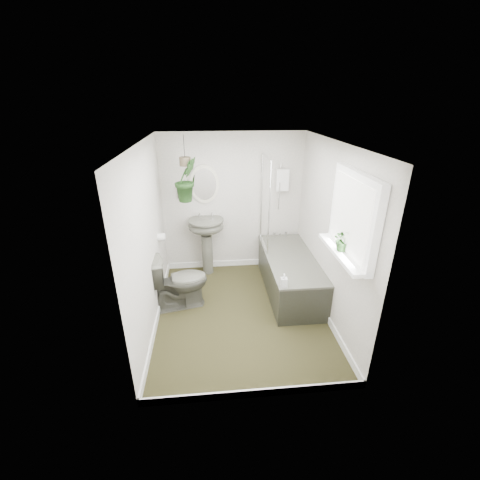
{
  "coord_description": "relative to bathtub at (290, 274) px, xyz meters",
  "views": [
    {
      "loc": [
        -0.37,
        -3.67,
        2.76
      ],
      "look_at": [
        0.0,
        0.15,
        1.05
      ],
      "focal_mm": 24.0,
      "sensor_mm": 36.0,
      "label": 1
    }
  ],
  "objects": [
    {
      "name": "wall_right",
      "position": [
        0.36,
        -0.5,
        0.86
      ],
      "size": [
        0.02,
        2.8,
        2.3
      ],
      "primitive_type": "cube",
      "color": "silver",
      "rests_on": "ground"
    },
    {
      "name": "soap_bottle",
      "position": [
        -0.29,
        -0.79,
        0.38
      ],
      "size": [
        0.09,
        0.09,
        0.18
      ],
      "primitive_type": "imported",
      "rotation": [
        0.0,
        0.0,
        -0.06
      ],
      "color": "#2F292A",
      "rests_on": "bathtub"
    },
    {
      "name": "wall_sconce",
      "position": [
        -1.65,
        0.86,
        1.11
      ],
      "size": [
        0.04,
        0.04,
        0.22
      ],
      "primitive_type": "cylinder",
      "color": "black",
      "rests_on": "wall_back"
    },
    {
      "name": "hanging_pot",
      "position": [
        -1.5,
        0.45,
        1.65
      ],
      "size": [
        0.16,
        0.16,
        0.12
      ],
      "primitive_type": "cylinder",
      "color": "#4B402F",
      "rests_on": "ceiling"
    },
    {
      "name": "toilet_roll_holder",
      "position": [
        -1.9,
        0.2,
        0.61
      ],
      "size": [
        0.11,
        0.11,
        0.11
      ],
      "primitive_type": "cylinder",
      "rotation": [
        0.0,
        1.57,
        0.0
      ],
      "color": "white",
      "rests_on": "wall_left"
    },
    {
      "name": "sill_plant",
      "position": [
        0.23,
        -1.18,
        1.08
      ],
      "size": [
        0.25,
        0.23,
        0.25
      ],
      "primitive_type": "imported",
      "rotation": [
        0.0,
        0.0,
        -0.16
      ],
      "color": "black",
      "rests_on": "window_sill"
    },
    {
      "name": "shower_box",
      "position": [
        0.0,
        0.84,
        1.26
      ],
      "size": [
        0.2,
        0.1,
        0.35
      ],
      "primitive_type": "cube",
      "color": "white",
      "rests_on": "wall_back"
    },
    {
      "name": "bathtub",
      "position": [
        0.0,
        0.0,
        0.0
      ],
      "size": [
        0.72,
        1.72,
        0.58
      ],
      "primitive_type": null,
      "color": "#4F5045",
      "rests_on": "floor"
    },
    {
      "name": "floor",
      "position": [
        -0.8,
        -0.5,
        -0.3
      ],
      "size": [
        2.3,
        2.8,
        0.02
      ],
      "primitive_type": "cube",
      "color": "#2B2A16",
      "rests_on": "ground"
    },
    {
      "name": "toilet",
      "position": [
        -1.65,
        -0.23,
        0.11
      ],
      "size": [
        0.86,
        0.61,
        0.8
      ],
      "primitive_type": "imported",
      "rotation": [
        0.0,
        0.0,
        1.78
      ],
      "color": "#4F5045",
      "rests_on": "floor"
    },
    {
      "name": "ceiling",
      "position": [
        -0.8,
        -0.5,
        2.02
      ],
      "size": [
        2.3,
        2.8,
        0.02
      ],
      "primitive_type": "cube",
      "color": "white",
      "rests_on": "ground"
    },
    {
      "name": "window_blinds",
      "position": [
        0.24,
        -1.2,
        1.36
      ],
      "size": [
        0.01,
        0.86,
        0.76
      ],
      "primitive_type": "cube",
      "color": "white",
      "rests_on": "wall_right"
    },
    {
      "name": "wall_front",
      "position": [
        -0.8,
        -1.91,
        0.86
      ],
      "size": [
        2.3,
        0.02,
        2.3
      ],
      "primitive_type": "cube",
      "color": "silver",
      "rests_on": "ground"
    },
    {
      "name": "bath_screen",
      "position": [
        -0.33,
        0.49,
        0.99
      ],
      "size": [
        0.04,
        0.72,
        1.4
      ],
      "primitive_type": null,
      "color": "silver",
      "rests_on": "bathtub"
    },
    {
      "name": "wall_back",
      "position": [
        -0.8,
        0.91,
        0.86
      ],
      "size": [
        2.3,
        0.02,
        2.3
      ],
      "primitive_type": "cube",
      "color": "silver",
      "rests_on": "ground"
    },
    {
      "name": "pedestal_sink",
      "position": [
        -1.25,
        0.7,
        0.2
      ],
      "size": [
        0.57,
        0.49,
        0.97
      ],
      "primitive_type": null,
      "rotation": [
        0.0,
        0.0,
        -0.0
      ],
      "color": "#4F5045",
      "rests_on": "floor"
    },
    {
      "name": "window_sill",
      "position": [
        0.22,
        -1.2,
        0.94
      ],
      "size": [
        0.18,
        1.0,
        0.04
      ],
      "primitive_type": "cube",
      "color": "white",
      "rests_on": "wall_right"
    },
    {
      "name": "wall_left",
      "position": [
        -1.96,
        -0.5,
        0.86
      ],
      "size": [
        0.02,
        2.8,
        2.3
      ],
      "primitive_type": "cube",
      "color": "silver",
      "rests_on": "ground"
    },
    {
      "name": "skirting",
      "position": [
        -0.8,
        -0.5,
        -0.24
      ],
      "size": [
        2.3,
        2.8,
        0.1
      ],
      "primitive_type": "cube",
      "color": "white",
      "rests_on": "floor"
    },
    {
      "name": "oval_mirror",
      "position": [
        -1.25,
        0.87,
        1.21
      ],
      "size": [
        0.46,
        0.03,
        0.62
      ],
      "primitive_type": "ellipsoid",
      "color": "beige",
      "rests_on": "wall_back"
    },
    {
      "name": "window_recess",
      "position": [
        0.29,
        -1.2,
        1.36
      ],
      "size": [
        0.08,
        1.0,
        0.9
      ],
      "primitive_type": "cube",
      "color": "white",
      "rests_on": "wall_right"
    },
    {
      "name": "hanging_plant",
      "position": [
        -1.5,
        0.45,
        1.39
      ],
      "size": [
        0.45,
        0.44,
        0.64
      ],
      "primitive_type": "imported",
      "rotation": [
        0.0,
        0.0,
        0.64
      ],
      "color": "black",
      "rests_on": "ceiling"
    }
  ]
}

